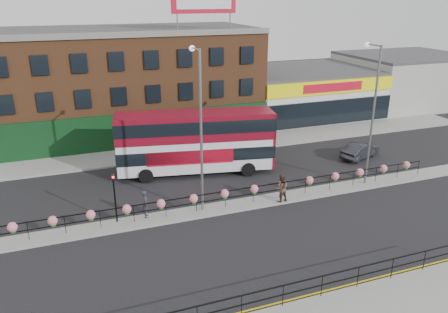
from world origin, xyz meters
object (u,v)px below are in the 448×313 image
object	(u,v)px
lamp_column_east	(372,104)
double_decker_bus	(196,136)
pedestrian_a	(146,204)
lamp_column_west	(200,118)
pedestrian_b	(281,188)
car	(360,150)

from	to	relation	value
lamp_column_east	double_decker_bus	bearing A→B (deg)	150.33
pedestrian_a	lamp_column_west	xyz separation A→B (m)	(3.64, 0.00, 5.20)
pedestrian_a	lamp_column_west	world-z (taller)	lamp_column_west
pedestrian_b	lamp_column_west	bearing A→B (deg)	-16.78
pedestrian_a	double_decker_bus	bearing A→B (deg)	-29.16
pedestrian_a	lamp_column_east	bearing A→B (deg)	-79.50
pedestrian_a	lamp_column_west	size ratio (longest dim) A/B	0.17
lamp_column_west	pedestrian_a	bearing A→B (deg)	-180.00
pedestrian_b	lamp_column_east	world-z (taller)	lamp_column_east
car	lamp_column_west	bearing A→B (deg)	84.73
double_decker_bus	lamp_column_west	distance (m)	7.20
pedestrian_a	pedestrian_b	bearing A→B (deg)	-85.25
pedestrian_a	lamp_column_east	world-z (taller)	lamp_column_east
car	pedestrian_b	xyz separation A→B (m)	(-10.48, -5.50, 0.44)
lamp_column_west	lamp_column_east	distance (m)	12.66
pedestrian_b	lamp_column_west	world-z (taller)	lamp_column_west
pedestrian_a	pedestrian_b	size ratio (longest dim) A/B	0.94
lamp_column_west	lamp_column_east	world-z (taller)	lamp_column_west
car	pedestrian_a	world-z (taller)	pedestrian_a
pedestrian_a	pedestrian_b	xyz separation A→B (m)	(8.96, -0.94, 0.06)
lamp_column_west	double_decker_bus	bearing A→B (deg)	75.80
pedestrian_a	lamp_column_west	distance (m)	6.35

